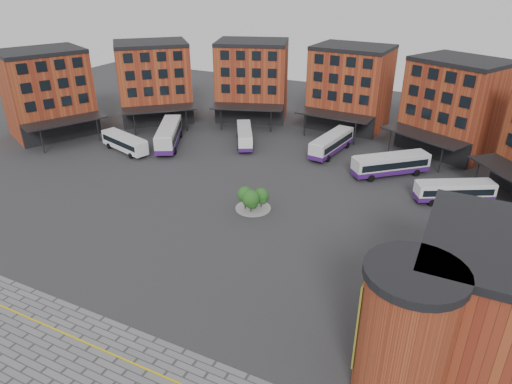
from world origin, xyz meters
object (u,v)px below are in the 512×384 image
at_px(bus_a, 125,142).
at_px(blue_car, 401,353).
at_px(bus_d, 332,143).
at_px(bus_c, 245,136).
at_px(bus_b, 169,135).
at_px(bus_f, 455,191).
at_px(tree_island, 252,198).
at_px(bus_e, 391,164).

xyz_separation_m(bus_a, blue_car, (48.06, -25.10, -0.91)).
bearing_deg(blue_car, bus_d, 41.28).
xyz_separation_m(bus_a, bus_c, (15.76, 11.47, -0.13)).
distance_m(bus_d, blue_car, 43.01).
bearing_deg(bus_b, bus_d, -9.36).
bearing_deg(bus_b, bus_f, -28.96).
distance_m(bus_a, bus_d, 33.16).
xyz_separation_m(tree_island, bus_c, (-11.57, 20.19, -0.15)).
distance_m(tree_island, blue_car, 26.43).
height_order(bus_d, blue_car, bus_d).
bearing_deg(bus_d, bus_b, -153.24).
bearing_deg(bus_a, blue_car, -100.78).
distance_m(tree_island, bus_c, 23.27).
xyz_separation_m(bus_c, bus_e, (24.53, -2.17, 0.19)).
bearing_deg(bus_a, bus_c, -37.15).
relative_size(bus_d, blue_car, 2.50).
distance_m(bus_c, bus_f, 34.12).
bearing_deg(tree_island, blue_car, -38.31).
bearing_deg(bus_b, tree_island, -60.02).
height_order(bus_e, bus_f, bus_e).
height_order(bus_d, bus_e, bus_e).
relative_size(bus_a, bus_b, 0.82).
xyz_separation_m(bus_b, bus_c, (11.03, 6.01, -0.38)).
distance_m(bus_a, bus_e, 41.34).
height_order(bus_c, blue_car, bus_c).
relative_size(bus_c, bus_f, 1.02).
bearing_deg(bus_c, bus_e, -34.42).
bearing_deg(bus_b, bus_e, -21.74).
relative_size(tree_island, blue_car, 0.97).
xyz_separation_m(tree_island, blue_car, (20.73, -16.38, -0.93)).
distance_m(bus_e, blue_car, 35.28).
xyz_separation_m(bus_a, bus_d, (30.08, 13.96, 0.03)).
bearing_deg(bus_c, tree_island, -89.55).
distance_m(tree_island, bus_a, 28.69).
xyz_separation_m(bus_b, bus_e, (35.55, 3.84, -0.19)).
bearing_deg(bus_f, tree_island, -87.58).
xyz_separation_m(tree_island, bus_d, (2.75, 22.69, 0.02)).
relative_size(bus_f, blue_car, 2.14).
bearing_deg(bus_f, bus_c, -130.56).
distance_m(bus_b, blue_car, 53.03).
xyz_separation_m(bus_e, bus_f, (8.91, -4.65, -0.21)).
bearing_deg(bus_c, blue_car, -77.91).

